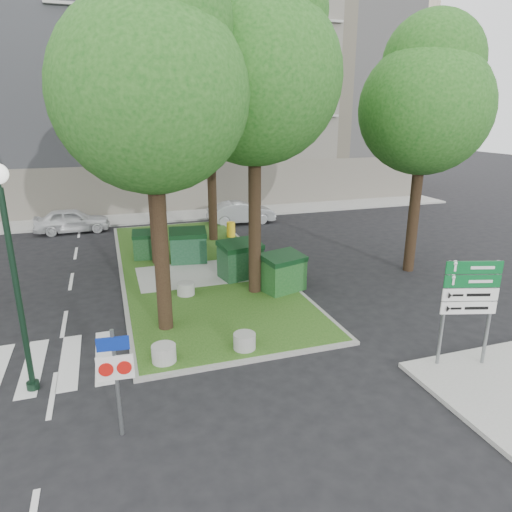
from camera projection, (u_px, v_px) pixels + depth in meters
name	position (u px, v px, depth m)	size (l,w,h in m)	color
ground	(236.00, 363.00, 12.10)	(120.00, 120.00, 0.00)	black
median_island	(196.00, 267.00, 19.49)	(6.00, 16.00, 0.12)	#214D16
median_kerb	(196.00, 267.00, 19.49)	(6.30, 16.30, 0.10)	gray
building_sidewalk	(156.00, 217.00, 28.85)	(42.00, 3.00, 0.12)	#999993
zebra_crossing	(88.00, 358.00, 12.34)	(5.00, 3.00, 0.01)	silver
apartment_building	(137.00, 90.00, 33.28)	(41.00, 12.00, 16.00)	tan
tree_median_near_left	(153.00, 74.00, 11.82)	(5.20, 5.20, 10.53)	black
tree_median_near_right	(257.00, 59.00, 14.47)	(5.60, 5.60, 11.46)	black
tree_median_mid	(149.00, 97.00, 17.96)	(4.80, 4.80, 9.99)	black
tree_median_far	(210.00, 69.00, 21.23)	(5.80, 5.80, 11.93)	black
tree_street_right	(427.00, 96.00, 17.32)	(5.00, 5.00, 10.06)	black
dumpster_a	(148.00, 245.00, 20.44)	(1.44, 1.07, 1.25)	#0E3614
dumpster_b	(188.00, 246.00, 19.85)	(1.73, 1.32, 1.48)	#123D22
dumpster_c	(240.00, 260.00, 17.95)	(1.79, 1.41, 1.50)	#10381A
dumpster_d	(283.00, 272.00, 16.63)	(1.77, 1.47, 1.42)	#154517
bollard_left	(164.00, 353.00, 11.91)	(0.64, 0.64, 0.46)	#9D9C98
bollard_right	(245.00, 341.00, 12.57)	(0.62, 0.62, 0.44)	gray
bollard_mid	(186.00, 289.00, 16.33)	(0.63, 0.63, 0.45)	gray
litter_bin	(231.00, 229.00, 23.99)	(0.45, 0.45, 0.78)	yellow
street_lamp	(11.00, 255.00, 9.97)	(0.43, 0.43, 5.36)	black
traffic_sign_pole	(116.00, 369.00, 8.97)	(0.72, 0.11, 2.39)	slate
directional_sign	(469.00, 297.00, 11.34)	(1.36, 0.45, 2.81)	slate
car_white	(72.00, 220.00, 25.29)	(1.59, 3.96, 1.35)	silver
car_silver	(241.00, 212.00, 27.37)	(1.40, 4.00, 1.32)	#A8ADB0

